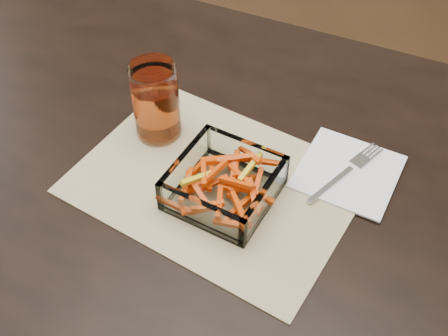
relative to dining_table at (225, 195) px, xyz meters
The scene contains 6 objects.
dining_table is the anchor object (origin of this frame).
placemat 0.10m from the dining_table, 83.76° to the right, with size 0.45×0.33×0.00m, color tan.
glass_bowl 0.14m from the dining_table, 66.45° to the right, with size 0.17×0.17×0.06m.
tumbler 0.21m from the dining_table, behind, with size 0.08×0.08×0.14m.
napkin 0.23m from the dining_table, 17.87° to the left, with size 0.16×0.16×0.00m, color white.
fork 0.23m from the dining_table, 17.31° to the left, with size 0.08×0.18×0.00m.
Camera 1 is at (0.28, -0.60, 1.46)m, focal length 45.00 mm.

